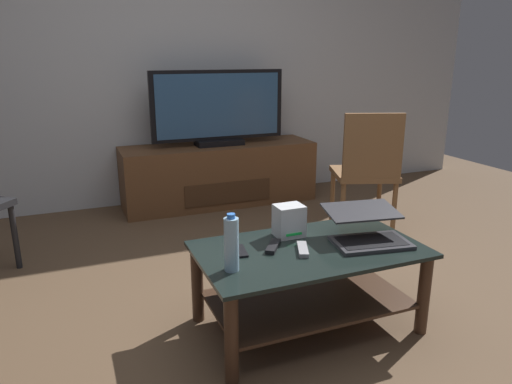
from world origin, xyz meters
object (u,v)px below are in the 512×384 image
Objects in this scene: water_bottle_near at (231,244)px; cell_phone at (238,251)px; laptop at (367,229)px; dining_chair at (367,167)px; router_box at (289,221)px; coffee_table at (308,273)px; media_cabinet at (219,174)px; television at (219,110)px; soundbar_remote at (303,249)px; tv_remote at (273,246)px.

water_bottle_near is 1.82× the size of cell_phone.
laptop is 1.62× the size of water_bottle_near.
router_box is (-1.02, -0.80, -0.01)m from dining_chair.
water_bottle_near reaches higher than coffee_table.
laptop is 2.95× the size of cell_phone.
media_cabinet is 0.58m from television.
media_cabinet reaches higher than cell_phone.
laptop is 2.56× the size of router_box.
router_box reaches higher than soundbar_remote.
coffee_table is 0.36m from laptop.
router_box is 0.33m from cell_phone.
television is (0.00, -0.02, 0.58)m from media_cabinet.
coffee_table is 0.91× the size of television.
television reaches higher than router_box.
tv_remote is at bearing 165.59° from soundbar_remote.
dining_chair is (1.00, 0.98, 0.23)m from coffee_table.
tv_remote is at bearing 169.74° from laptop.
media_cabinet is 2.33m from water_bottle_near.
television reaches higher than tv_remote.
water_bottle_near is (-0.42, -0.09, 0.26)m from coffee_table.
dining_chair reaches higher than laptop.
coffee_table is 0.37m from cell_phone.
laptop reaches higher than soundbar_remote.
dining_chair is at bearing 42.96° from cell_phone.
water_bottle_near is at bearing -143.09° from dining_chair.
tv_remote is (-1.16, -0.92, -0.08)m from dining_chair.
dining_chair is (0.77, -1.13, -0.33)m from television.
media_cabinet is at bearing 123.95° from dining_chair.
television is 7.38× the size of soundbar_remote.
dining_chair is 5.71× the size of router_box.
coffee_table is 0.50m from water_bottle_near.
dining_chair reaches higher than soundbar_remote.
coffee_table is 6.64× the size of router_box.
soundbar_remote is at bearing -11.25° from cell_phone.
television reaches higher than water_bottle_near.
dining_chair is at bearing -55.55° from television.
router_box is at bearing 97.42° from coffee_table.
media_cabinet is at bearing 73.60° from water_bottle_near.
tv_remote is (0.26, 0.15, -0.11)m from water_bottle_near.
laptop is (-0.70, -1.00, -0.03)m from dining_chair.
dining_chair is 1.30m from router_box.
media_cabinet is 2.11m from tv_remote.
dining_chair reaches higher than media_cabinet.
water_bottle_near reaches higher than soundbar_remote.
cell_phone is (-0.31, -0.10, -0.08)m from router_box.
water_bottle_near is (-1.43, -1.07, 0.03)m from dining_chair.
coffee_table is 0.63× the size of media_cabinet.
television reaches higher than coffee_table.
media_cabinet is (0.23, 2.13, -0.02)m from coffee_table.
cell_phone is at bearing -177.68° from soundbar_remote.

